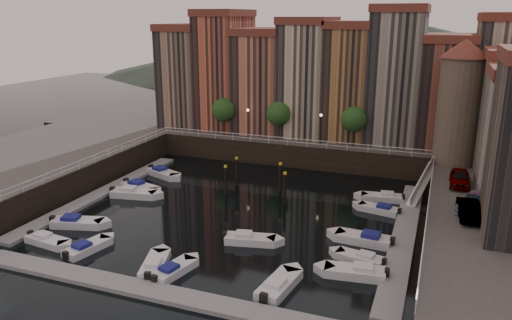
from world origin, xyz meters
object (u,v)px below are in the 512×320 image
at_px(car_b, 468,211).
at_px(boat_left_0, 47,240).
at_px(gangway, 423,182).
at_px(boat_left_2, 133,193).
at_px(boat_left_1, 77,223).
at_px(car_c, 475,203).
at_px(corner_tower, 460,101).
at_px(mooring_pilings, 256,180).
at_px(car_a, 460,179).

bearing_deg(car_b, boat_left_0, -167.30).
xyz_separation_m(gangway, boat_left_2, (-29.60, -10.60, -1.51)).
xyz_separation_m(gangway, boat_left_1, (-29.97, -19.30, -1.53)).
bearing_deg(car_b, car_c, 69.45).
bearing_deg(boat_left_0, corner_tower, 46.90).
relative_size(car_b, car_c, 0.85).
xyz_separation_m(mooring_pilings, car_a, (20.77, 1.36, 2.14)).
bearing_deg(corner_tower, boat_left_2, -155.08).
bearing_deg(gangway, corner_tower, 57.20).
distance_m(gangway, mooring_pilings, 17.98).
relative_size(mooring_pilings, car_a, 1.57).
height_order(mooring_pilings, car_a, car_a).
height_order(corner_tower, gangway, corner_tower).
height_order(corner_tower, boat_left_1, corner_tower).
distance_m(corner_tower, car_b, 17.92).
xyz_separation_m(gangway, car_a, (3.49, -3.60, 1.88)).
distance_m(mooring_pilings, car_b, 22.60).
bearing_deg(car_c, corner_tower, 115.19).
bearing_deg(gangway, car_c, -65.19).
bearing_deg(boat_left_2, car_c, -9.36).
relative_size(boat_left_1, car_a, 1.11).
xyz_separation_m(boat_left_1, boat_left_2, (0.37, 8.70, 0.01)).
bearing_deg(boat_left_1, gangway, 16.89).
height_order(boat_left_0, boat_left_2, boat_left_2).
distance_m(gangway, car_c, 11.18).
bearing_deg(car_c, boat_left_1, -146.55).
bearing_deg(car_c, gangway, 133.22).
bearing_deg(boat_left_2, car_b, -13.02).
bearing_deg(mooring_pilings, car_a, 3.73).
height_order(boat_left_1, car_c, car_c).
xyz_separation_m(gangway, mooring_pilings, (-17.28, -4.96, -0.27)).
relative_size(corner_tower, car_c, 2.66).
relative_size(boat_left_0, boat_left_2, 0.82).
distance_m(boat_left_0, car_b, 35.84).
bearing_deg(mooring_pilings, corner_tower, 25.11).
distance_m(car_a, car_b, 8.59).
xyz_separation_m(boat_left_2, car_a, (33.09, 7.00, 3.39)).
bearing_deg(car_a, corner_tower, 93.68).
relative_size(mooring_pilings, car_c, 1.41).
bearing_deg(boat_left_1, mooring_pilings, 32.61).
xyz_separation_m(mooring_pilings, boat_left_2, (-12.33, -5.64, -1.24)).
bearing_deg(boat_left_2, boat_left_0, -101.49).
distance_m(mooring_pilings, boat_left_0, 22.27).
xyz_separation_m(mooring_pilings, boat_left_1, (-12.69, -14.34, -1.26)).
distance_m(mooring_pilings, boat_left_2, 13.61).
distance_m(gangway, car_b, 12.95).
height_order(corner_tower, car_c, corner_tower).
bearing_deg(mooring_pilings, gangway, 16.01).
height_order(gangway, boat_left_0, gangway).
xyz_separation_m(boat_left_1, car_b, (34.01, 7.13, 3.34)).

